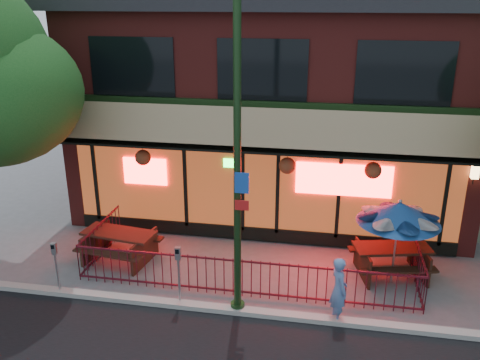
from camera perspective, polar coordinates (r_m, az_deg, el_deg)
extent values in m
plane|color=gray|center=(12.42, 0.08, -13.38)|extent=(80.00, 80.00, 0.00)
cube|color=#999993|center=(11.98, -0.36, -14.44)|extent=(80.00, 0.25, 0.12)
cube|color=maroon|center=(17.87, 4.20, 8.37)|extent=(12.00, 8.00, 6.50)
cube|color=#59230F|center=(14.48, 2.30, -1.01)|extent=(11.00, 0.06, 2.60)
cube|color=#FF0C0C|center=(14.14, 11.55, 0.01)|extent=(2.60, 0.04, 0.90)
cube|color=#FF0C0C|center=(15.10, -10.61, 0.96)|extent=(1.30, 0.04, 0.80)
cube|color=tan|center=(13.45, 2.12, 5.85)|extent=(12.20, 1.33, 1.26)
cube|color=black|center=(14.56, -12.01, 12.34)|extent=(2.40, 0.06, 1.60)
cube|color=black|center=(13.64, 2.50, 12.25)|extent=(2.40, 0.06, 1.60)
cube|color=black|center=(13.63, 17.97, 11.32)|extent=(2.40, 0.06, 1.60)
cube|color=black|center=(15.01, 2.21, -6.04)|extent=(11.00, 0.12, 0.40)
cube|color=#FFC672|center=(14.41, 24.88, 0.78)|extent=(0.18, 0.18, 0.32)
cube|color=#50111E|center=(12.10, 0.25, -9.11)|extent=(8.40, 0.04, 0.04)
cube|color=#50111E|center=(12.52, 0.24, -12.43)|extent=(8.40, 0.04, 0.04)
cube|color=#50111E|center=(14.43, -15.54, -4.86)|extent=(0.04, 2.60, 0.04)
cube|color=#50111E|center=(13.32, 19.53, -7.47)|extent=(0.04, 2.60, 0.04)
cylinder|color=#50111E|center=(12.32, 0.25, -10.94)|extent=(0.02, 0.02, 1.00)
cylinder|color=#173316|center=(10.52, -0.30, 1.52)|extent=(0.16, 0.16, 7.00)
cylinder|color=#173316|center=(12.04, -0.27, -14.02)|extent=(0.32, 0.32, 0.20)
cube|color=#194CB2|center=(10.46, 0.20, -0.33)|extent=(0.30, 0.02, 0.45)
cube|color=red|center=(10.65, 0.20, -2.86)|extent=(0.30, 0.02, 0.22)
cube|color=#3F2016|center=(14.72, -15.88, -6.74)|extent=(0.27, 1.41, 0.80)
cube|color=#3F2016|center=(13.98, -10.65, -7.79)|extent=(0.27, 1.41, 0.80)
cube|color=#3F2016|center=(14.16, -13.47, -5.81)|extent=(2.05, 1.09, 0.07)
cube|color=#3F2016|center=(13.86, -14.64, -8.02)|extent=(1.98, 0.58, 0.05)
cube|color=#3F2016|center=(14.75, -12.16, -6.01)|extent=(1.98, 0.58, 0.05)
cube|color=#311B11|center=(13.57, 13.57, -8.96)|extent=(0.38, 1.36, 0.79)
cube|color=#311B11|center=(14.05, 19.47, -8.54)|extent=(0.38, 1.36, 0.79)
cube|color=#311B11|center=(13.61, 16.74, -7.30)|extent=(2.05, 1.22, 0.06)
cube|color=#311B11|center=(13.28, 17.42, -9.66)|extent=(1.93, 0.73, 0.05)
cube|color=#311B11|center=(14.24, 15.85, -7.38)|extent=(1.93, 0.73, 0.05)
cylinder|color=gray|center=(13.14, 17.02, -7.09)|extent=(0.05, 0.05, 2.09)
cone|color=navy|center=(12.77, 17.42, -3.48)|extent=(2.00, 2.00, 0.52)
sphere|color=gray|center=(12.66, 17.56, -2.30)|extent=(0.09, 0.10, 0.09)
imported|color=#5879B0|center=(11.59, 11.02, -11.98)|extent=(0.56, 0.66, 1.54)
cylinder|color=#999CA1|center=(12.05, -6.84, -11.27)|extent=(0.06, 0.06, 1.21)
cube|color=#999CA1|center=(11.69, -6.99, -8.17)|extent=(0.14, 0.13, 0.31)
cube|color=black|center=(11.61, -7.09, -8.01)|extent=(0.09, 0.02, 0.11)
cylinder|color=#9EA2A7|center=(13.15, -19.82, -9.85)|extent=(0.05, 0.05, 1.11)
cube|color=#9EA2A7|center=(12.84, -20.17, -7.23)|extent=(0.14, 0.13, 0.28)
cube|color=black|center=(12.77, -20.32, -7.09)|extent=(0.08, 0.02, 0.10)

